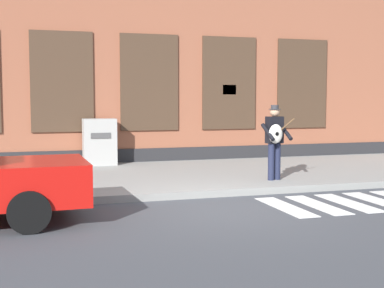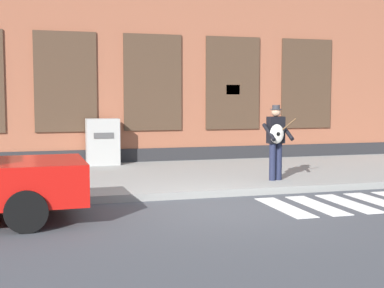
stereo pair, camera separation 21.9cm
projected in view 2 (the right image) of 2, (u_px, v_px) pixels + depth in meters
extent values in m
plane|color=#424449|center=(224.00, 209.00, 9.92)|extent=(160.00, 160.00, 0.00)
cube|color=gray|center=(175.00, 176.00, 13.55)|extent=(28.00, 5.37, 0.15)
cube|color=#99563D|center=(140.00, 52.00, 17.74)|extent=(28.00, 4.00, 7.19)
cube|color=#28282B|center=(153.00, 157.00, 16.09)|extent=(28.00, 0.04, 0.55)
cube|color=#473323|center=(66.00, 82.00, 15.20)|extent=(1.75, 0.06, 2.85)
cube|color=black|center=(66.00, 82.00, 15.19)|extent=(1.63, 0.03, 2.73)
cube|color=#473323|center=(153.00, 83.00, 15.88)|extent=(1.75, 0.06, 2.85)
cube|color=black|center=(153.00, 83.00, 15.87)|extent=(1.63, 0.03, 2.73)
cube|color=#473323|center=(233.00, 83.00, 16.57)|extent=(1.75, 0.06, 2.85)
cube|color=black|center=(233.00, 83.00, 16.56)|extent=(1.63, 0.03, 2.73)
cube|color=#473323|center=(306.00, 84.00, 17.26)|extent=(1.75, 0.06, 2.85)
cube|color=black|center=(307.00, 84.00, 17.25)|extent=(1.63, 0.03, 2.73)
cube|color=yellow|center=(233.00, 90.00, 16.57)|extent=(0.44, 0.02, 0.30)
cube|color=silver|center=(284.00, 207.00, 10.05)|extent=(0.42, 1.90, 0.01)
cube|color=silver|center=(317.00, 205.00, 10.23)|extent=(0.42, 1.90, 0.01)
cube|color=silver|center=(348.00, 203.00, 10.42)|extent=(0.42, 1.90, 0.01)
cube|color=silver|center=(379.00, 202.00, 10.60)|extent=(0.42, 1.90, 0.01)
cube|color=silver|center=(78.00, 170.00, 9.78)|extent=(0.07, 0.24, 0.12)
cube|color=silver|center=(85.00, 179.00, 8.70)|extent=(0.07, 0.24, 0.12)
cylinder|color=black|center=(26.00, 192.00, 9.83)|extent=(0.67, 0.26, 0.66)
cylinder|color=black|center=(26.00, 211.00, 8.17)|extent=(0.67, 0.26, 0.66)
cylinder|color=#1E233D|center=(279.00, 162.00, 12.42)|extent=(0.15, 0.15, 0.86)
cylinder|color=#1E233D|center=(272.00, 162.00, 12.33)|extent=(0.15, 0.15, 0.86)
cube|color=black|center=(276.00, 130.00, 12.32)|extent=(0.40, 0.26, 0.62)
sphere|color=tan|center=(276.00, 112.00, 12.29)|extent=(0.22, 0.22, 0.22)
cylinder|color=#333338|center=(276.00, 109.00, 12.28)|extent=(0.28, 0.28, 0.02)
cylinder|color=#333338|center=(276.00, 107.00, 12.28)|extent=(0.18, 0.18, 0.09)
cylinder|color=black|center=(287.00, 132.00, 12.33)|extent=(0.15, 0.52, 0.39)
cylinder|color=black|center=(269.00, 132.00, 12.14)|extent=(0.15, 0.52, 0.39)
ellipsoid|color=silver|center=(277.00, 134.00, 12.13)|extent=(0.37, 0.16, 0.44)
cylinder|color=black|center=(278.00, 134.00, 12.08)|extent=(0.09, 0.02, 0.09)
cylinder|color=brown|center=(287.00, 126.00, 12.20)|extent=(0.47, 0.09, 0.34)
cube|color=#ADADA8|center=(103.00, 142.00, 15.21)|extent=(0.92, 0.55, 1.32)
cube|color=#4C4C4C|center=(104.00, 136.00, 14.92)|extent=(0.55, 0.02, 0.16)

